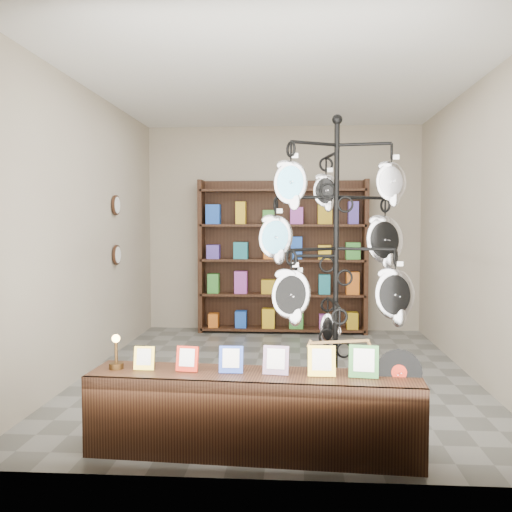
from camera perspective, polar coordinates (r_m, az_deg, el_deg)
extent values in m
plane|color=slate|center=(6.15, 2.13, -11.63)|extent=(5.00, 5.00, 0.00)
plane|color=#ADA38B|center=(8.44, 2.72, 2.75)|extent=(4.00, 0.00, 4.00)
plane|color=#ADA38B|center=(3.44, 0.79, 1.85)|extent=(4.00, 0.00, 4.00)
plane|color=#ADA38B|center=(6.33, -16.27, 2.41)|extent=(0.00, 5.00, 5.00)
plane|color=#ADA38B|center=(6.20, 20.97, 2.30)|extent=(0.00, 5.00, 5.00)
plane|color=white|center=(6.10, 2.19, 16.71)|extent=(5.00, 5.00, 0.00)
cylinder|color=black|center=(4.65, 7.87, -16.48)|extent=(0.57, 0.57, 0.03)
cylinder|color=black|center=(4.39, 7.99, -2.16)|extent=(0.05, 0.05, 2.34)
sphere|color=black|center=(4.44, 8.12, 13.36)|extent=(0.08, 0.08, 0.08)
ellipsoid|color=silver|center=(4.69, 7.17, -7.17)|extent=(0.13, 0.06, 0.25)
cube|color=tan|center=(4.12, 8.34, -8.48)|extent=(0.43, 0.14, 0.04)
cube|color=black|center=(4.06, -0.26, -15.47)|extent=(2.29, 0.60, 0.56)
cube|color=yellow|center=(4.14, -11.11, -9.99)|extent=(0.15, 0.06, 0.17)
cube|color=red|center=(4.05, -6.89, -10.17)|extent=(0.16, 0.06, 0.18)
cube|color=#263FA5|center=(3.98, -2.50, -10.30)|extent=(0.17, 0.07, 0.19)
cube|color=#E54C33|center=(3.94, 2.00, -10.37)|extent=(0.18, 0.07, 0.20)
cube|color=yellow|center=(3.92, 6.58, -10.38)|extent=(0.19, 0.07, 0.21)
cube|color=#337233|center=(3.93, 10.72, -10.33)|extent=(0.20, 0.07, 0.22)
cylinder|color=black|center=(4.02, 14.11, -11.21)|extent=(0.31, 0.09, 0.30)
cylinder|color=red|center=(4.01, 14.12, -11.22)|extent=(0.10, 0.03, 0.10)
cylinder|color=#412A12|center=(4.22, -13.80, -10.62)|extent=(0.10, 0.10, 0.04)
cylinder|color=#412A12|center=(4.20, -13.81, -9.39)|extent=(0.02, 0.02, 0.14)
sphere|color=#FFBF59|center=(4.18, -13.83, -8.01)|extent=(0.06, 0.06, 0.06)
cube|color=black|center=(8.39, 2.70, 0.01)|extent=(2.40, 0.04, 2.20)
cube|color=black|center=(8.34, -5.45, -0.02)|extent=(0.06, 0.36, 2.20)
cube|color=black|center=(8.29, 10.86, -0.09)|extent=(0.06, 0.36, 2.20)
cube|color=black|center=(8.36, 2.66, -7.25)|extent=(2.36, 0.36, 0.04)
cube|color=black|center=(8.28, 2.66, -3.85)|extent=(2.36, 0.36, 0.03)
cube|color=black|center=(8.24, 2.67, -0.40)|extent=(2.36, 0.36, 0.04)
cube|color=black|center=(8.22, 2.68, 3.08)|extent=(2.36, 0.36, 0.04)
cube|color=black|center=(8.23, 2.69, 6.56)|extent=(2.36, 0.36, 0.04)
cylinder|color=black|center=(7.08, -13.83, 4.96)|extent=(0.03, 0.24, 0.24)
cylinder|color=black|center=(7.09, -13.76, 0.11)|extent=(0.03, 0.24, 0.24)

